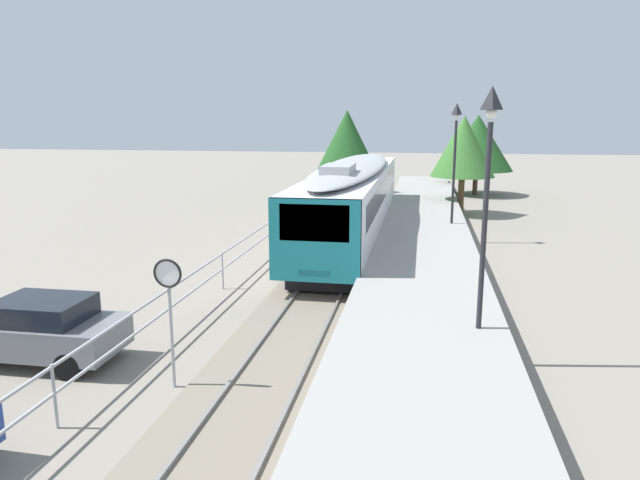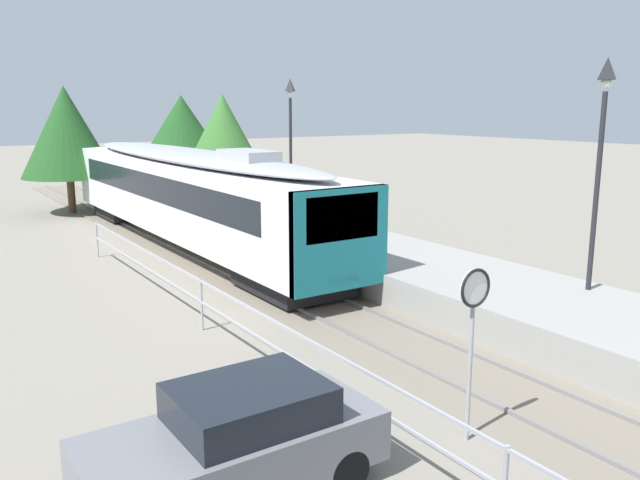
% 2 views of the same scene
% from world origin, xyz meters
% --- Properties ---
extents(ground_plane, '(160.00, 160.00, 0.00)m').
position_xyz_m(ground_plane, '(-3.00, 22.00, 0.00)').
color(ground_plane, gray).
extents(track_rails, '(3.20, 60.00, 0.14)m').
position_xyz_m(track_rails, '(0.00, 22.00, 0.03)').
color(track_rails, slate).
rests_on(track_rails, ground).
extents(commuter_train, '(2.82, 19.63, 3.74)m').
position_xyz_m(commuter_train, '(0.00, 29.65, 2.15)').
color(commuter_train, silver).
rests_on(commuter_train, track_rails).
extents(station_platform, '(3.90, 60.00, 0.90)m').
position_xyz_m(station_platform, '(3.25, 22.00, 0.45)').
color(station_platform, '#999691').
rests_on(station_platform, ground).
extents(platform_lamp_mid_platform, '(0.34, 0.34, 5.35)m').
position_xyz_m(platform_lamp_mid_platform, '(4.51, 16.21, 4.62)').
color(platform_lamp_mid_platform, '#232328').
rests_on(platform_lamp_mid_platform, station_platform).
extents(platform_lamp_far_end, '(0.34, 0.34, 5.35)m').
position_xyz_m(platform_lamp_far_end, '(4.51, 29.87, 4.62)').
color(platform_lamp_far_end, '#232328').
rests_on(platform_lamp_far_end, station_platform).
extents(speed_limit_sign, '(0.61, 0.10, 2.81)m').
position_xyz_m(speed_limit_sign, '(-1.88, 13.92, 2.12)').
color(speed_limit_sign, '#9EA0A5').
rests_on(speed_limit_sign, ground).
extents(carpark_fence, '(0.06, 36.06, 1.25)m').
position_xyz_m(carpark_fence, '(-3.30, 12.00, 0.91)').
color(carpark_fence, '#9EA0A5').
rests_on(carpark_fence, ground).
extents(parked_hatchback_grey, '(4.02, 1.80, 1.53)m').
position_xyz_m(parked_hatchback_grey, '(-5.54, 14.63, 0.79)').
color(parked_hatchback_grey, slate).
rests_on(parked_hatchback_grey, ground).
extents(tree_behind_carpark, '(5.28, 5.28, 5.88)m').
position_xyz_m(tree_behind_carpark, '(7.02, 47.67, 3.85)').
color(tree_behind_carpark, brown).
rests_on(tree_behind_carpark, ground).
extents(tree_behind_station_far, '(3.73, 3.73, 5.78)m').
position_xyz_m(tree_behind_station_far, '(5.40, 38.04, 4.01)').
color(tree_behind_station_far, brown).
rests_on(tree_behind_station_far, ground).
extents(tree_distant_left, '(4.44, 4.44, 6.15)m').
position_xyz_m(tree_distant_left, '(-1.73, 40.48, 3.95)').
color(tree_distant_left, brown).
rests_on(tree_distant_left, ground).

